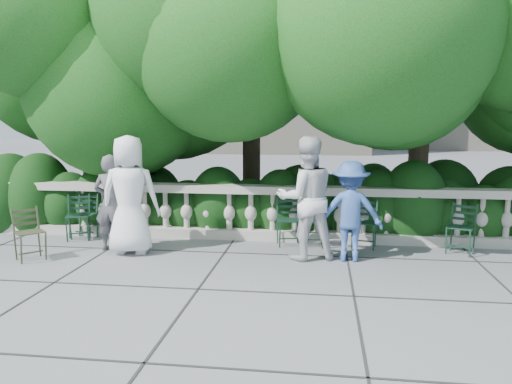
# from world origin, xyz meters

# --- Properties ---
(ground) EXTENTS (90.00, 90.00, 0.00)m
(ground) POSITION_xyz_m (0.00, 0.00, 0.00)
(ground) COLOR #595B62
(ground) RESTS_ON ground
(balustrade) EXTENTS (12.00, 0.44, 1.00)m
(balustrade) POSITION_xyz_m (0.00, 1.80, 0.49)
(balustrade) COLOR #9E998E
(balustrade) RESTS_ON ground
(shrub_hedge) EXTENTS (15.00, 2.60, 1.70)m
(shrub_hedge) POSITION_xyz_m (0.00, 3.00, 0.00)
(shrub_hedge) COLOR black
(shrub_hedge) RESTS_ON ground
(tree_canopy) EXTENTS (15.04, 6.52, 6.78)m
(tree_canopy) POSITION_xyz_m (0.69, 3.19, 3.96)
(tree_canopy) COLOR #3F3023
(tree_canopy) RESTS_ON ground
(chair_a) EXTENTS (0.57, 0.60, 0.84)m
(chair_a) POSITION_xyz_m (-3.27, 1.20, 0.00)
(chair_a) COLOR black
(chair_a) RESTS_ON ground
(chair_b) EXTENTS (0.47, 0.50, 0.84)m
(chair_b) POSITION_xyz_m (-3.28, 1.31, 0.00)
(chair_b) COLOR black
(chair_b) RESTS_ON ground
(chair_c) EXTENTS (0.46, 0.50, 0.84)m
(chair_c) POSITION_xyz_m (0.93, 1.26, 0.00)
(chair_c) COLOR black
(chair_c) RESTS_ON ground
(chair_d) EXTENTS (0.53, 0.56, 0.84)m
(chair_d) POSITION_xyz_m (0.55, 1.30, 0.00)
(chair_d) COLOR black
(chair_d) RESTS_ON ground
(chair_e) EXTENTS (0.61, 0.63, 0.84)m
(chair_e) POSITION_xyz_m (3.28, 1.11, 0.00)
(chair_e) COLOR black
(chair_e) RESTS_ON ground
(chair_f) EXTENTS (0.53, 0.56, 0.84)m
(chair_f) POSITION_xyz_m (1.78, 1.30, 0.00)
(chair_f) COLOR black
(chair_f) RESTS_ON ground
(chair_weathered) EXTENTS (0.65, 0.65, 0.84)m
(chair_weathered) POSITION_xyz_m (-3.33, -0.11, 0.00)
(chair_weathered) COLOR black
(chair_weathered) RESTS_ON ground
(person_businessman) EXTENTS (0.99, 0.69, 1.94)m
(person_businessman) POSITION_xyz_m (-2.02, 0.58, 0.97)
(person_businessman) COLOR white
(person_businessman) RESTS_ON ground
(person_woman_grey) EXTENTS (0.60, 0.40, 1.62)m
(person_woman_grey) POSITION_xyz_m (-2.40, 0.73, 0.81)
(person_woman_grey) COLOR #47474C
(person_woman_grey) RESTS_ON ground
(person_casual_man) EXTENTS (1.11, 0.97, 1.94)m
(person_casual_man) POSITION_xyz_m (0.84, 0.64, 0.97)
(person_casual_man) COLOR silver
(person_casual_man) RESTS_ON ground
(person_older_blue) EXTENTS (1.02, 0.60, 1.56)m
(person_older_blue) POSITION_xyz_m (1.52, 0.64, 0.78)
(person_older_blue) COLOR #325297
(person_older_blue) RESTS_ON ground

